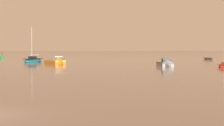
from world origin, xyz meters
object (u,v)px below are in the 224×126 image
(motorboat_moored_0, at_px, (166,65))
(channel_buoy, at_px, (2,57))
(rowboat_moored_1, at_px, (209,59))
(motorboat_moored_4, at_px, (57,62))
(sailboat_moored_0, at_px, (33,61))

(motorboat_moored_0, distance_m, channel_buoy, 56.63)
(rowboat_moored_1, xyz_separation_m, channel_buoy, (-54.83, 12.71, 0.27))
(channel_buoy, bearing_deg, motorboat_moored_4, -64.41)
(motorboat_moored_0, xyz_separation_m, channel_buoy, (-34.50, 44.91, 0.16))
(sailboat_moored_0, distance_m, channel_buoy, 26.84)
(sailboat_moored_0, xyz_separation_m, motorboat_moored_0, (23.38, -20.48, -0.03))
(rowboat_moored_1, distance_m, motorboat_moored_4, 44.07)
(motorboat_moored_4, xyz_separation_m, channel_buoy, (-16.50, 34.46, 0.12))
(sailboat_moored_0, bearing_deg, motorboat_moored_0, 68.58)
(rowboat_moored_1, xyz_separation_m, motorboat_moored_4, (-38.33, -21.75, 0.14))
(motorboat_moored_0, height_order, channel_buoy, channel_buoy)
(sailboat_moored_0, bearing_deg, rowboat_moored_1, 124.79)
(rowboat_moored_1, relative_size, channel_buoy, 2.03)
(sailboat_moored_0, relative_size, motorboat_moored_0, 1.44)
(motorboat_moored_0, height_order, motorboat_moored_4, motorboat_moored_4)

